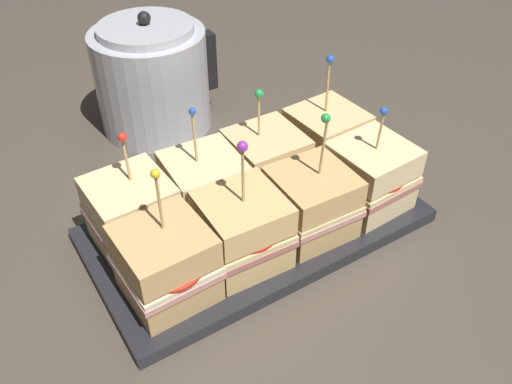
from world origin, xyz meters
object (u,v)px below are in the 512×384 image
at_px(sandwich_back_far_right, 326,140).
at_px(sandwich_front_far_right, 371,176).
at_px(serving_platter, 256,225).
at_px(kettle_steel, 153,78).
at_px(sandwich_back_center_left, 205,187).
at_px(sandwich_back_far_left, 132,214).
at_px(sandwich_front_center_left, 242,230).
at_px(sandwich_front_far_left, 166,264).
at_px(sandwich_front_center_right, 311,203).
at_px(sandwich_back_center_right, 266,162).

bearing_deg(sandwich_back_far_right, sandwich_front_far_right, -91.22).
bearing_deg(serving_platter, kettle_steel, 89.71).
bearing_deg(sandwich_back_center_left, serving_platter, -45.21).
bearing_deg(sandwich_back_far_left, kettle_steel, 60.82).
distance_m(sandwich_front_center_left, sandwich_back_center_left, 0.10).
bearing_deg(sandwich_back_far_left, sandwich_back_far_right, -0.03).
height_order(sandwich_front_far_left, sandwich_back_far_left, sandwich_front_far_left).
xyz_separation_m(sandwich_back_center_left, sandwich_back_far_right, (0.20, -0.00, 0.00)).
bearing_deg(kettle_steel, sandwich_back_center_left, -100.55).
distance_m(sandwich_back_far_right, kettle_steel, 0.30).
height_order(sandwich_front_far_left, sandwich_back_center_left, sandwich_front_far_left).
relative_size(sandwich_front_far_left, kettle_steel, 0.82).
xyz_separation_m(sandwich_front_far_left, sandwich_back_center_left, (0.10, 0.10, -0.00)).
height_order(sandwich_front_center_right, sandwich_back_far_right, sandwich_back_far_right).
height_order(sandwich_back_far_left, sandwich_back_center_right, same).
height_order(serving_platter, sandwich_back_center_left, sandwich_back_center_left).
distance_m(sandwich_front_far_right, sandwich_back_far_left, 0.31).
bearing_deg(kettle_steel, sandwich_front_far_left, -112.34).
relative_size(sandwich_front_far_left, sandwich_back_far_right, 0.97).
xyz_separation_m(sandwich_back_far_left, sandwich_back_center_right, (0.19, 0.00, -0.00)).
height_order(sandwich_front_center_right, sandwich_back_far_left, sandwich_front_center_right).
height_order(sandwich_back_center_right, kettle_steel, kettle_steel).
xyz_separation_m(serving_platter, sandwich_back_far_left, (-0.15, 0.05, 0.05)).
distance_m(sandwich_front_far_left, sandwich_back_far_left, 0.10).
bearing_deg(sandwich_front_center_left, sandwich_back_far_left, 135.40).
height_order(sandwich_back_center_left, sandwich_back_far_right, sandwich_back_far_right).
height_order(sandwich_front_far_right, sandwich_back_center_right, sandwich_back_center_right).
height_order(sandwich_back_far_right, kettle_steel, kettle_steel).
xyz_separation_m(sandwich_front_far_right, sandwich_back_center_left, (-0.19, 0.10, -0.00)).
bearing_deg(serving_platter, sandwich_back_center_left, 134.79).
height_order(sandwich_front_far_right, sandwich_back_far_left, sandwich_back_far_left).
bearing_deg(sandwich_front_center_left, sandwich_front_center_right, -1.05).
height_order(sandwich_back_far_left, kettle_steel, kettle_steel).
bearing_deg(sandwich_front_far_left, kettle_steel, 67.66).
distance_m(sandwich_back_center_right, sandwich_back_far_right, 0.10).
relative_size(sandwich_front_far_left, sandwich_front_center_right, 0.98).
bearing_deg(sandwich_front_far_right, sandwich_back_center_right, 134.36).
distance_m(sandwich_front_center_right, sandwich_back_far_left, 0.22).
bearing_deg(sandwich_back_center_right, sandwich_back_far_left, -179.00).
relative_size(sandwich_back_far_left, sandwich_back_center_left, 0.96).
height_order(sandwich_front_center_left, sandwich_back_far_right, sandwich_back_far_right).
distance_m(sandwich_back_center_left, sandwich_back_center_right, 0.10).
distance_m(serving_platter, sandwich_front_center_left, 0.09).
relative_size(sandwich_front_far_left, sandwich_back_center_left, 1.04).
distance_m(serving_platter, sandwich_back_far_left, 0.16).
xyz_separation_m(sandwich_back_center_left, sandwich_back_center_right, (0.10, 0.00, 0.00)).
xyz_separation_m(sandwich_front_center_right, sandwich_front_far_right, (0.10, 0.00, 0.00)).
bearing_deg(sandwich_back_center_left, sandwich_front_center_right, -45.26).
height_order(sandwich_front_center_left, sandwich_front_far_right, sandwich_front_center_left).
height_order(sandwich_back_center_left, sandwich_back_center_right, sandwich_back_center_left).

